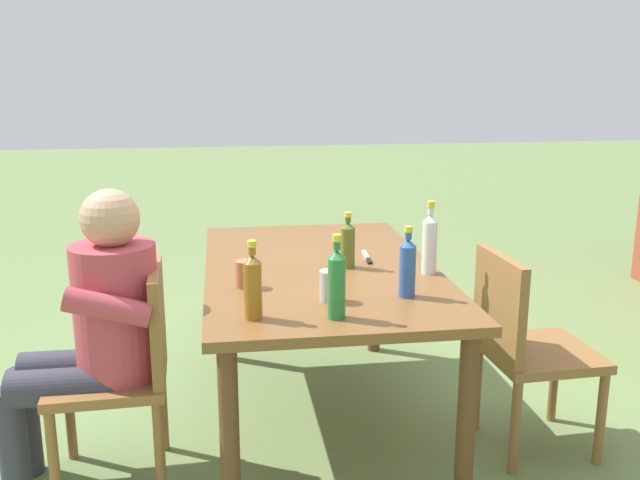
# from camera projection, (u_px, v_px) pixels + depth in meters

# --- Properties ---
(ground_plane) EXTENTS (24.00, 24.00, 0.00)m
(ground_plane) POSITION_uv_depth(u_px,v_px,m) (320.00, 417.00, 3.33)
(ground_plane) COLOR #6B844C
(dining_table) EXTENTS (1.70, 1.02, 0.74)m
(dining_table) POSITION_uv_depth(u_px,v_px,m) (320.00, 283.00, 3.17)
(dining_table) COLOR brown
(dining_table) RESTS_ON ground_plane
(chair_near_right) EXTENTS (0.46, 0.46, 0.87)m
(chair_near_right) POSITION_uv_depth(u_px,v_px,m) (129.00, 363.00, 2.73)
(chair_near_right) COLOR olive
(chair_near_right) RESTS_ON ground_plane
(chair_far_right) EXTENTS (0.46, 0.46, 0.87)m
(chair_far_right) POSITION_uv_depth(u_px,v_px,m) (523.00, 342.00, 2.95)
(chair_far_right) COLOR olive
(chair_far_right) RESTS_ON ground_plane
(person_in_white_shirt) EXTENTS (0.47, 0.61, 1.18)m
(person_in_white_shirt) POSITION_uv_depth(u_px,v_px,m) (96.00, 325.00, 2.68)
(person_in_white_shirt) COLOR #B7424C
(person_in_white_shirt) RESTS_ON ground_plane
(bottle_green) EXTENTS (0.06, 0.06, 0.30)m
(bottle_green) POSITION_uv_depth(u_px,v_px,m) (337.00, 283.00, 2.46)
(bottle_green) COLOR #287A38
(bottle_green) RESTS_ON dining_table
(bottle_olive) EXTENTS (0.06, 0.06, 0.25)m
(bottle_olive) POSITION_uv_depth(u_px,v_px,m) (348.00, 244.00, 3.10)
(bottle_olive) COLOR #566623
(bottle_olive) RESTS_ON dining_table
(bottle_amber) EXTENTS (0.06, 0.06, 0.29)m
(bottle_amber) POSITION_uv_depth(u_px,v_px,m) (253.00, 285.00, 2.46)
(bottle_amber) COLOR #996019
(bottle_amber) RESTS_ON dining_table
(bottle_clear) EXTENTS (0.06, 0.06, 0.32)m
(bottle_clear) POSITION_uv_depth(u_px,v_px,m) (430.00, 243.00, 3.00)
(bottle_clear) COLOR white
(bottle_clear) RESTS_ON dining_table
(bottle_blue) EXTENTS (0.06, 0.06, 0.28)m
(bottle_blue) POSITION_uv_depth(u_px,v_px,m) (407.00, 267.00, 2.70)
(bottle_blue) COLOR #2D56A3
(bottle_blue) RESTS_ON dining_table
(cup_terracotta) EXTENTS (0.07, 0.07, 0.11)m
(cup_terracotta) POSITION_uv_depth(u_px,v_px,m) (244.00, 274.00, 2.83)
(cup_terracotta) COLOR #BC6B47
(cup_terracotta) RESTS_ON dining_table
(cup_steel) EXTENTS (0.08, 0.08, 0.12)m
(cup_steel) POSITION_uv_depth(u_px,v_px,m) (330.00, 286.00, 2.66)
(cup_steel) COLOR #B2B7BC
(cup_steel) RESTS_ON dining_table
(table_knife) EXTENTS (0.24, 0.04, 0.01)m
(table_knife) POSITION_uv_depth(u_px,v_px,m) (367.00, 258.00, 3.27)
(table_knife) COLOR silver
(table_knife) RESTS_ON dining_table
(backpack_by_near_side) EXTENTS (0.32, 0.23, 0.40)m
(backpack_by_near_side) POSITION_uv_depth(u_px,v_px,m) (240.00, 292.00, 4.57)
(backpack_by_near_side) COLOR maroon
(backpack_by_near_side) RESTS_ON ground_plane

